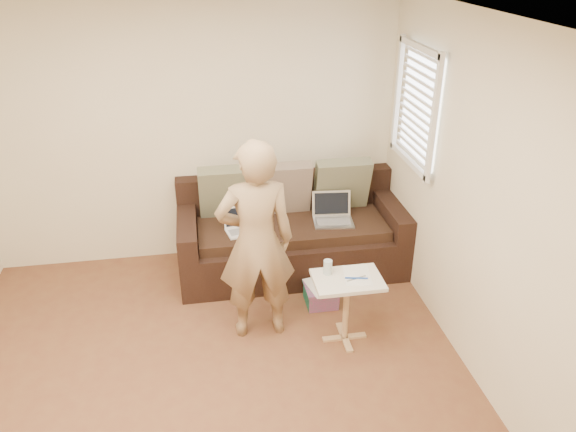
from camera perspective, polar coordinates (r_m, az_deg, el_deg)
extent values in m
plane|color=brown|center=(4.24, -7.90, -19.07)|extent=(4.50, 4.50, 0.00)
plane|color=white|center=(2.99, -11.19, 18.19)|extent=(4.50, 4.50, 0.00)
plane|color=beige|center=(5.49, -9.89, 8.20)|extent=(4.00, 0.00, 4.00)
plane|color=beige|center=(3.94, 21.12, -1.04)|extent=(0.00, 4.50, 4.50)
imported|color=olive|center=(4.38, -3.31, -2.72)|extent=(0.64, 0.44, 1.73)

